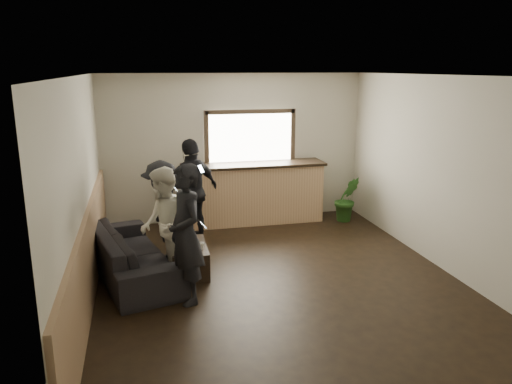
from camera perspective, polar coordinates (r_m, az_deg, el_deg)
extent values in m
cube|color=black|center=(7.16, 2.24, -9.85)|extent=(5.00, 6.00, 0.01)
cube|color=silver|center=(6.55, 2.48, 13.16)|extent=(5.00, 6.00, 0.01)
cube|color=beige|center=(9.59, -2.49, 5.05)|extent=(5.00, 0.01, 2.80)
cube|color=beige|center=(4.04, 13.99, -8.22)|extent=(5.00, 0.01, 2.80)
cube|color=beige|center=(6.52, -19.32, -0.06)|extent=(0.01, 6.00, 2.80)
cube|color=beige|center=(7.76, 20.44, 2.02)|extent=(0.01, 6.00, 2.80)
cube|color=tan|center=(6.76, -18.48, -7.05)|extent=(0.06, 5.90, 1.10)
cube|color=tan|center=(9.51, -0.29, -0.24)|extent=(2.60, 0.60, 1.10)
cube|color=black|center=(9.39, -0.30, 3.16)|extent=(2.70, 0.68, 0.05)
cube|color=white|center=(9.58, -0.68, 6.26)|extent=(1.60, 0.06, 0.90)
cube|color=#3F3326|center=(9.50, -0.65, 9.17)|extent=(1.72, 0.08, 0.08)
cube|color=#3F3326|center=(9.41, -5.67, 6.05)|extent=(0.08, 0.08, 1.06)
cube|color=#3F3326|center=(9.77, 4.20, 6.38)|extent=(0.08, 0.08, 1.06)
imported|color=black|center=(7.34, -13.99, -6.82)|extent=(1.45, 2.46, 0.68)
cube|color=black|center=(7.37, -7.65, -7.53)|extent=(0.53, 0.93, 0.41)
imported|color=silver|center=(7.48, -8.63, -5.16)|extent=(0.17, 0.17, 0.11)
imported|color=silver|center=(7.12, -6.33, -6.15)|extent=(0.14, 0.14, 0.09)
imported|color=#2D6623|center=(9.76, 10.35, -0.78)|extent=(0.49, 0.39, 0.87)
imported|color=black|center=(6.27, -8.03, -4.82)|extent=(0.58, 0.74, 1.78)
cube|color=black|center=(6.31, -6.19, -3.68)|extent=(0.11, 0.09, 0.12)
cube|color=white|center=(6.31, -6.19, -3.66)|extent=(0.09, 0.08, 0.11)
imported|color=silver|center=(6.91, -10.49, -3.85)|extent=(0.65, 0.81, 1.61)
cube|color=black|center=(6.89, -8.72, -2.63)|extent=(0.09, 0.08, 0.12)
cube|color=white|center=(6.88, -8.72, -2.61)|extent=(0.08, 0.07, 0.11)
imported|color=black|center=(7.60, -10.60, -2.34)|extent=(0.64, 1.05, 1.57)
cube|color=black|center=(7.53, -9.05, 0.18)|extent=(0.09, 0.08, 0.12)
cube|color=white|center=(7.53, -9.05, 0.20)|extent=(0.08, 0.07, 0.11)
imported|color=black|center=(8.42, -7.23, 0.09)|extent=(1.10, 0.94, 1.77)
cube|color=black|center=(8.17, -6.31, 2.63)|extent=(0.11, 0.12, 0.12)
cube|color=white|center=(8.16, -6.31, 2.65)|extent=(0.10, 0.10, 0.11)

